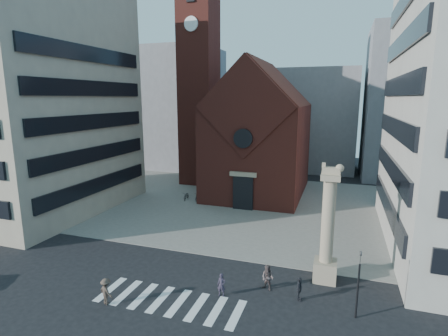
{
  "coord_description": "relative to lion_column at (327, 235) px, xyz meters",
  "views": [
    {
      "loc": [
        10.47,
        -21.39,
        13.01
      ],
      "look_at": [
        0.61,
        8.0,
        6.77
      ],
      "focal_mm": 28.0,
      "sensor_mm": 36.0,
      "label": 1
    }
  ],
  "objects": [
    {
      "name": "building_left",
      "position": [
        -34.01,
        7.0,
        9.54
      ],
      "size": [
        18.0,
        20.0,
        26.0
      ],
      "primitive_type": "cube",
      "color": "tan",
      "rests_on": "ground"
    },
    {
      "name": "scooter_5",
      "position": [
        -10.35,
        15.48,
        -2.86
      ],
      "size": [
        0.77,
        1.89,
        1.1
      ],
      "primitive_type": "imported",
      "rotation": [
        0.0,
        0.0,
        0.14
      ],
      "color": "black",
      "rests_on": "piazza"
    },
    {
      "name": "lion_column",
      "position": [
        0.0,
        0.0,
        0.0
      ],
      "size": [
        1.63,
        1.6,
        8.68
      ],
      "color": "tan",
      "rests_on": "ground"
    },
    {
      "name": "pedestrian_3",
      "position": [
        -13.14,
        -7.55,
        -2.58
      ],
      "size": [
        1.28,
        0.99,
        1.75
      ],
      "primitive_type": "imported",
      "rotation": [
        0.0,
        0.0,
        2.8
      ],
      "color": "#493A30",
      "rests_on": "ground"
    },
    {
      "name": "piazza",
      "position": [
        -10.01,
        16.0,
        -3.43
      ],
      "size": [
        46.0,
        30.0,
        0.05
      ],
      "primitive_type": "cube",
      "color": "gray",
      "rests_on": "ground"
    },
    {
      "name": "bg_block_mid",
      "position": [
        -4.01,
        42.0,
        5.54
      ],
      "size": [
        14.0,
        12.0,
        18.0
      ],
      "primitive_type": "cube",
      "color": "gray",
      "rests_on": "ground"
    },
    {
      "name": "pedestrian_2",
      "position": [
        -1.48,
        -3.19,
        -2.66
      ],
      "size": [
        0.41,
        0.94,
        1.6
      ],
      "primitive_type": "imported",
      "rotation": [
        0.0,
        0.0,
        1.55
      ],
      "color": "#24252B",
      "rests_on": "ground"
    },
    {
      "name": "scooter_1",
      "position": [
        -16.53,
        15.48,
        -2.86
      ],
      "size": [
        0.77,
        1.89,
        1.1
      ],
      "primitive_type": "imported",
      "rotation": [
        0.0,
        0.0,
        0.14
      ],
      "color": "black",
      "rests_on": "piazza"
    },
    {
      "name": "bg_block_left",
      "position": [
        -30.01,
        37.0,
        7.54
      ],
      "size": [
        16.0,
        14.0,
        22.0
      ],
      "primitive_type": "cube",
      "color": "gray",
      "rests_on": "ground"
    },
    {
      "name": "scooter_7",
      "position": [
        -7.27,
        15.48,
        -2.86
      ],
      "size": [
        0.77,
        1.89,
        1.1
      ],
      "primitive_type": "imported",
      "rotation": [
        0.0,
        0.0,
        0.14
      ],
      "color": "black",
      "rests_on": "piazza"
    },
    {
      "name": "campanile",
      "position": [
        -20.01,
        25.0,
        12.28
      ],
      "size": [
        5.5,
        5.5,
        31.2
      ],
      "color": "maroon",
      "rests_on": "ground"
    },
    {
      "name": "ground",
      "position": [
        -10.01,
        -3.0,
        -3.46
      ],
      "size": [
        120.0,
        120.0,
        0.0
      ],
      "primitive_type": "plane",
      "color": "black",
      "rests_on": "ground"
    },
    {
      "name": "scooter_4",
      "position": [
        -11.9,
        15.48,
        -2.91
      ],
      "size": [
        0.92,
        1.96,
        0.99
      ],
      "primitive_type": "imported",
      "rotation": [
        0.0,
        0.0,
        0.14
      ],
      "color": "black",
      "rests_on": "piazza"
    },
    {
      "name": "pedestrian_0",
      "position": [
        -6.45,
        -4.3,
        -2.67
      ],
      "size": [
        0.58,
        0.38,
        1.57
      ],
      "primitive_type": "imported",
      "rotation": [
        0.0,
        0.0,
        0.01
      ],
      "color": "#302939",
      "rests_on": "ground"
    },
    {
      "name": "scooter_2",
      "position": [
        -14.98,
        15.48,
        -2.91
      ],
      "size": [
        0.92,
        1.96,
        0.99
      ],
      "primitive_type": "imported",
      "rotation": [
        0.0,
        0.0,
        0.14
      ],
      "color": "black",
      "rests_on": "piazza"
    },
    {
      "name": "bg_block_right",
      "position": [
        11.99,
        39.0,
        8.54
      ],
      "size": [
        16.0,
        14.0,
        24.0
      ],
      "primitive_type": "cube",
      "color": "gray",
      "rests_on": "ground"
    },
    {
      "name": "zebra_crossing",
      "position": [
        -9.46,
        -6.0,
        -3.45
      ],
      "size": [
        10.2,
        3.2,
        0.01
      ],
      "primitive_type": null,
      "color": "white",
      "rests_on": "ground"
    },
    {
      "name": "scooter_3",
      "position": [
        -13.44,
        15.48,
        -2.86
      ],
      "size": [
        0.77,
        1.89,
        1.1
      ],
      "primitive_type": "imported",
      "rotation": [
        0.0,
        0.0,
        0.14
      ],
      "color": "black",
      "rests_on": "piazza"
    },
    {
      "name": "scooter_0",
      "position": [
        -18.07,
        15.48,
        -2.91
      ],
      "size": [
        0.92,
        1.96,
        0.99
      ],
      "primitive_type": "imported",
      "rotation": [
        0.0,
        0.0,
        0.14
      ],
      "color": "black",
      "rests_on": "piazza"
    },
    {
      "name": "scooter_6",
      "position": [
        -8.81,
        15.48,
        -2.91
      ],
      "size": [
        0.92,
        1.96,
        0.99
      ],
      "primitive_type": "imported",
      "rotation": [
        0.0,
        0.0,
        0.14
      ],
      "color": "black",
      "rests_on": "piazza"
    },
    {
      "name": "pedestrian_1",
      "position": [
        -3.68,
        -2.6,
        -2.55
      ],
      "size": [
        1.05,
        0.92,
        1.8
      ],
      "primitive_type": "imported",
      "rotation": [
        0.0,
        0.0,
        -0.32
      ],
      "color": "#5E4D4B",
      "rests_on": "ground"
    },
    {
      "name": "church",
      "position": [
        -10.01,
        22.04,
        4.53
      ],
      "size": [
        12.0,
        16.65,
        18.0
      ],
      "color": "maroon",
      "rests_on": "ground"
    },
    {
      "name": "traffic_light",
      "position": [
        1.99,
        -4.0,
        -1.17
      ],
      "size": [
        0.13,
        0.16,
        4.3
      ],
      "color": "black",
      "rests_on": "ground"
    }
  ]
}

